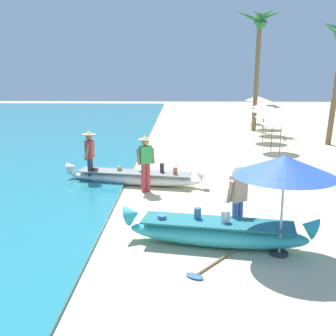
{
  "coord_description": "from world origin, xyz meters",
  "views": [
    {
      "loc": [
        -0.68,
        -9.72,
        3.68
      ],
      "look_at": [
        -1.05,
        2.07,
        0.9
      ],
      "focal_mm": 44.83,
      "sensor_mm": 36.0,
      "label": 1
    }
  ],
  "objects": [
    {
      "name": "boat_white_midground",
      "position": [
        -2.19,
        3.48,
        0.25
      ],
      "size": [
        4.71,
        1.47,
        0.74
      ],
      "color": "white",
      "rests_on": "ground"
    },
    {
      "name": "parasol_row_1",
      "position": [
        3.44,
        9.29,
        1.75
      ],
      "size": [
        1.6,
        1.6,
        1.91
      ],
      "color": "#8E6B47",
      "rests_on": "ground"
    },
    {
      "name": "palm_tree_leaning_seaward",
      "position": [
        3.84,
        16.17,
        5.7
      ],
      "size": [
        2.79,
        2.53,
        7.17
      ],
      "color": "brown",
      "rests_on": "ground"
    },
    {
      "name": "ground_plane",
      "position": [
        0.0,
        0.0,
        0.0
      ],
      "size": [
        80.0,
        80.0,
        0.0
      ],
      "primitive_type": "plane",
      "color": "beige"
    },
    {
      "name": "person_vendor_assistant",
      "position": [
        -3.67,
        3.64,
        1.02
      ],
      "size": [
        0.44,
        0.56,
        1.76
      ],
      "color": "#333842",
      "rests_on": "ground"
    },
    {
      "name": "paddle",
      "position": [
        -0.15,
        -2.4,
        0.03
      ],
      "size": [
        1.09,
        1.36,
        0.05
      ],
      "color": "#8E6B47",
      "rests_on": "ground"
    },
    {
      "name": "parasol_row_4",
      "position": [
        4.51,
        17.01,
        1.75
      ],
      "size": [
        1.6,
        1.6,
        1.91
      ],
      "color": "#8E6B47",
      "rests_on": "ground"
    },
    {
      "name": "person_tourist_customer",
      "position": [
        0.6,
        -0.76,
        0.93
      ],
      "size": [
        0.57,
        0.47,
        1.64
      ],
      "color": "#3D5BA8",
      "rests_on": "ground"
    },
    {
      "name": "parasol_row_5",
      "position": [
        4.55,
        19.79,
        1.75
      ],
      "size": [
        1.6,
        1.6,
        1.91
      ],
      "color": "#8E6B47",
      "rests_on": "ground"
    },
    {
      "name": "person_vendor_hatted",
      "position": [
        -1.75,
        2.68,
        1.02
      ],
      "size": [
        0.58,
        0.44,
        1.76
      ],
      "color": "#B2383D",
      "rests_on": "ground"
    },
    {
      "name": "parasol_row_3",
      "position": [
        4.17,
        14.4,
        1.75
      ],
      "size": [
        1.6,
        1.6,
        1.91
      ],
      "color": "#8E6B47",
      "rests_on": "ground"
    },
    {
      "name": "parasol_row_0",
      "position": [
        3.23,
        6.72,
        1.75
      ],
      "size": [
        1.6,
        1.6,
        1.91
      ],
      "color": "#8E6B47",
      "rests_on": "ground"
    },
    {
      "name": "boat_cyan_foreground",
      "position": [
        0.09,
        -1.33,
        0.3
      ],
      "size": [
        4.13,
        1.39,
        0.84
      ],
      "color": "#33B2BC",
      "rests_on": "ground"
    },
    {
      "name": "parasol_row_2",
      "position": [
        3.56,
        11.94,
        1.75
      ],
      "size": [
        1.6,
        1.6,
        1.91
      ],
      "color": "#8E6B47",
      "rests_on": "ground"
    },
    {
      "name": "patio_umbrella_large",
      "position": [
        1.33,
        -1.75,
        1.85
      ],
      "size": [
        2.02,
        2.02,
        2.06
      ],
      "color": "#B7B7BC",
      "rests_on": "ground"
    }
  ]
}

